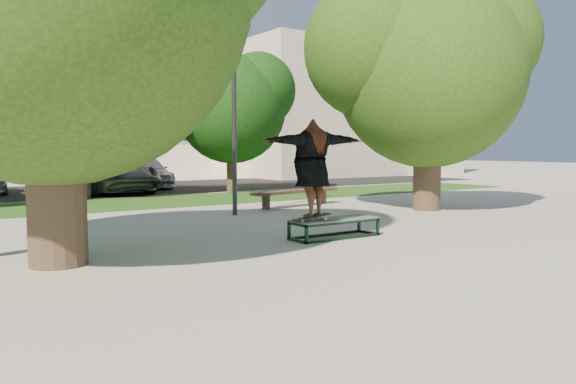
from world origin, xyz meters
TOP-DOWN VIEW (x-y plane):
  - ground at (0.00, 0.00)m, footprint 120.00×120.00m
  - grass_strip at (1.00, 9.50)m, footprint 30.00×4.00m
  - asphalt_strip at (0.00, 16.00)m, footprint 40.00×8.00m
  - tree_right at (5.92, 3.08)m, footprint 6.24×5.33m
  - bg_tree_mid at (-1.08, 12.08)m, footprint 5.76×4.92m
  - bg_tree_right at (4.43, 11.57)m, footprint 5.04×4.31m
  - lamppost at (1.00, 5.00)m, footprint 0.25×0.15m
  - side_building at (18.00, 22.00)m, footprint 15.00×10.00m
  - grind_box at (0.77, 0.66)m, footprint 1.80×0.60m
  - skater_rig at (0.22, 0.66)m, footprint 2.23×0.61m
  - bench at (3.50, 5.80)m, footprint 3.27×1.00m
  - car_dark at (-0.50, 15.34)m, footprint 2.07×4.17m
  - car_grey at (0.40, 14.27)m, footprint 3.24×5.85m
  - car_silver_b at (2.68, 16.04)m, footprint 2.47×4.68m

SIDE VIEW (x-z plane):
  - ground at x=0.00m, z-range 0.00..0.00m
  - asphalt_strip at x=0.00m, z-range 0.00..0.01m
  - grass_strip at x=1.00m, z-range 0.00..0.02m
  - grind_box at x=0.77m, z-range 0.00..0.38m
  - bench at x=3.50m, z-range 0.17..0.67m
  - car_silver_b at x=2.68m, z-range 0.00..1.29m
  - car_dark at x=-0.50m, z-range 0.00..1.31m
  - car_grey at x=0.40m, z-range 0.00..1.55m
  - skater_rig at x=0.22m, z-range 0.41..2.30m
  - lamppost at x=1.00m, z-range 0.10..6.21m
  - bg_tree_right at x=4.43m, z-range 0.77..6.21m
  - side_building at x=18.00m, z-range 0.00..8.00m
  - bg_tree_mid at x=-1.08m, z-range 0.90..7.14m
  - tree_right at x=5.92m, z-range 0.84..7.35m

